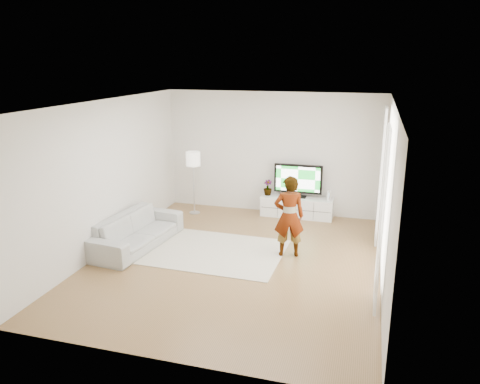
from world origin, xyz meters
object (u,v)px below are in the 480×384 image
(rug, at_px, (212,251))
(floor_lamp, at_px, (193,162))
(media_console, at_px, (297,207))
(player, at_px, (289,216))
(television, at_px, (298,180))
(sofa, at_px, (137,231))

(rug, distance_m, floor_lamp, 2.65)
(media_console, height_order, player, player)
(floor_lamp, bearing_deg, rug, -61.00)
(television, relative_size, player, 0.73)
(media_console, distance_m, rug, 2.76)
(rug, height_order, player, player)
(player, bearing_deg, media_console, -99.85)
(player, bearing_deg, sofa, -8.19)
(television, distance_m, floor_lamp, 2.42)
(media_console, xyz_separation_m, player, (0.21, -2.26, 0.53))
(player, distance_m, sofa, 2.94)
(television, xyz_separation_m, rug, (-1.21, -2.50, -0.86))
(television, height_order, floor_lamp, floor_lamp)
(television, bearing_deg, media_console, -90.00)
(television, xyz_separation_m, sofa, (-2.68, -2.64, -0.56))
(player, bearing_deg, floor_lamp, -50.85)
(rug, height_order, sofa, sofa)
(player, bearing_deg, rug, -6.58)
(media_console, relative_size, floor_lamp, 1.12)
(rug, bearing_deg, sofa, -174.71)
(television, relative_size, sofa, 0.51)
(rug, xyz_separation_m, sofa, (-1.47, -0.14, 0.31))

